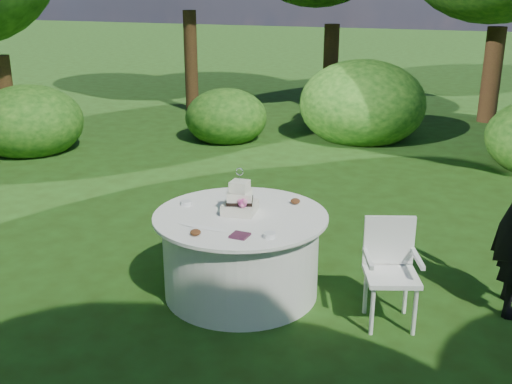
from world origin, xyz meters
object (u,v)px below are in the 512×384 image
at_px(table, 241,254).
at_px(chair, 390,263).
at_px(cake, 240,201).
at_px(napkins, 240,235).

relative_size(table, chair, 1.75).
xyz_separation_m(table, chair, (1.33, 0.06, 0.13)).
bearing_deg(cake, chair, 1.33).
bearing_deg(cake, napkins, -65.14).
relative_size(cake, chair, 0.47).
bearing_deg(chair, table, -177.35).
xyz_separation_m(table, cake, (-0.02, 0.03, 0.50)).
relative_size(napkins, table, 0.09).
bearing_deg(napkins, cake, 114.86).
height_order(napkins, table, napkins).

